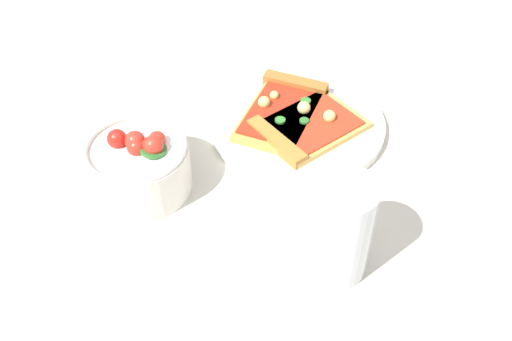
{
  "coord_description": "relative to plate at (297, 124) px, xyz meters",
  "views": [
    {
      "loc": [
        -0.29,
        -0.57,
        0.53
      ],
      "look_at": [
        -0.11,
        -0.1,
        0.03
      ],
      "focal_mm": 41.1,
      "sensor_mm": 36.0,
      "label": 1
    }
  ],
  "objects": [
    {
      "name": "salad_bowl",
      "position": [
        -0.23,
        -0.03,
        0.03
      ],
      "size": [
        0.13,
        0.13,
        0.09
      ],
      "color": "white",
      "rests_on": "ground_plane"
    },
    {
      "name": "soda_glass",
      "position": [
        -0.06,
        -0.23,
        0.05
      ],
      "size": [
        0.07,
        0.07,
        0.12
      ],
      "color": "silver",
      "rests_on": "ground_plane"
    },
    {
      "name": "ground_plane",
      "position": [
        0.01,
        0.01,
        -0.01
      ],
      "size": [
        2.4,
        2.4,
        0.0
      ],
      "primitive_type": "plane",
      "color": "beige",
      "rests_on": "ground"
    },
    {
      "name": "pizza_slice_far",
      "position": [
        -0.0,
        -0.02,
        0.01
      ],
      "size": [
        0.16,
        0.13,
        0.02
      ],
      "color": "#E5B256",
      "rests_on": "plate"
    },
    {
      "name": "plate",
      "position": [
        0.0,
        0.0,
        0.0
      ],
      "size": [
        0.24,
        0.24,
        0.01
      ],
      "primitive_type": "cylinder",
      "color": "silver",
      "rests_on": "ground_plane"
    },
    {
      "name": "pizza_slice_near",
      "position": [
        -0.01,
        0.03,
        0.01
      ],
      "size": [
        0.17,
        0.17,
        0.02
      ],
      "color": "gold",
      "rests_on": "plate"
    }
  ]
}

